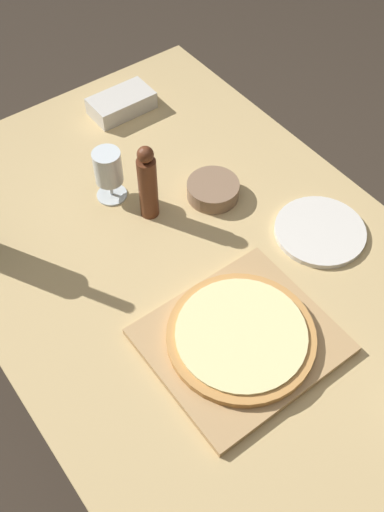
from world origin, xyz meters
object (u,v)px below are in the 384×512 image
pizza (241,336)px  wine_glass (108,169)px  pepper_mill (149,183)px  small_bowl (213,190)px

pizza → wine_glass: 0.53m
pepper_mill → wine_glass: size_ratio=1.49×
pepper_mill → small_bowl: pepper_mill is taller
pepper_mill → wine_glass: (-0.05, 0.11, -0.01)m
wine_glass → small_bowl: 0.27m
pizza → small_bowl: (0.22, 0.38, -0.01)m
pizza → wine_glass: (0.01, 0.53, 0.06)m
pizza → wine_glass: bearing=88.9°
small_bowl → pepper_mill: bearing=163.4°
pepper_mill → wine_glass: 0.12m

